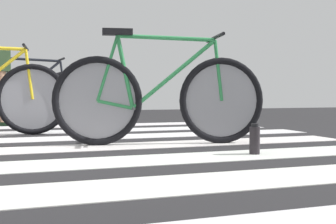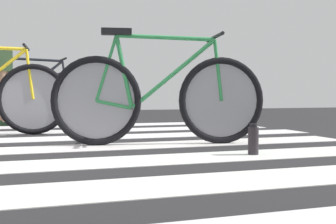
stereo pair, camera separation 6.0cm
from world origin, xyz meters
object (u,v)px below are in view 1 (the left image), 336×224
(bicycle_1_of_3, at_px, (160,97))
(bicycle_3_of_3, at_px, (26,96))
(cyclist_3_of_3, at_px, (1,77))
(water_bottle, at_px, (255,140))

(bicycle_1_of_3, height_order, bicycle_3_of_3, same)
(cyclist_3_of_3, relative_size, water_bottle, 4.58)
(water_bottle, bearing_deg, cyclist_3_of_3, 115.64)
(bicycle_1_of_3, xyz_separation_m, bicycle_3_of_3, (-0.97, 2.79, 0.00))
(bicycle_3_of_3, bearing_deg, cyclist_3_of_3, -180.00)
(cyclist_3_of_3, bearing_deg, water_bottle, -68.88)
(bicycle_3_of_3, relative_size, water_bottle, 8.13)
(bicycle_1_of_3, distance_m, bicycle_3_of_3, 2.95)
(bicycle_1_of_3, height_order, water_bottle, bicycle_1_of_3)
(bicycle_1_of_3, relative_size, bicycle_3_of_3, 0.99)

